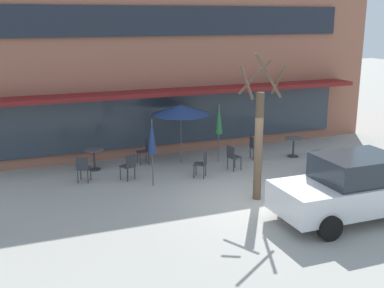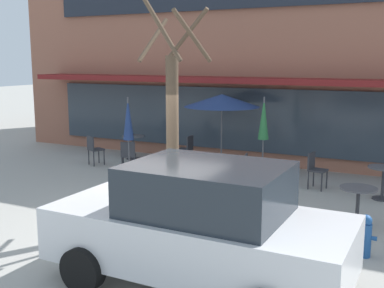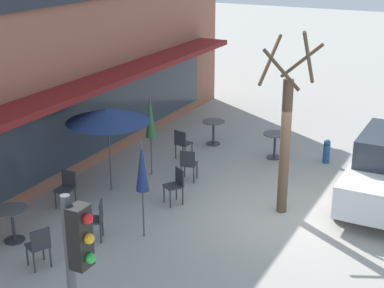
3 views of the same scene
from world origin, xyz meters
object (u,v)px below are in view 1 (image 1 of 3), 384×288
at_px(cafe_table_near_wall, 94,156).
at_px(cafe_chair_4, 83,167).
at_px(patio_umbrella_cream_folded, 152,137).
at_px(cafe_chair_2, 202,163).
at_px(cafe_chair_3, 145,150).
at_px(fire_hydrant, 356,175).
at_px(street_tree, 259,137).
at_px(cafe_chair_1, 129,165).
at_px(cafe_chair_0, 254,146).
at_px(cafe_table_streetside, 294,144).
at_px(cafe_chair_5, 233,156).
at_px(parked_sedan, 352,188).
at_px(cafe_table_by_tree, 321,159).
at_px(patio_umbrella_corner_open, 219,120).
at_px(patio_umbrella_green_folded, 181,110).

height_order(cafe_table_near_wall, cafe_chair_4, cafe_chair_4).
relative_size(patio_umbrella_cream_folded, cafe_chair_2, 2.47).
bearing_deg(cafe_chair_3, fire_hydrant, -40.15).
bearing_deg(street_tree, cafe_chair_1, 135.43).
bearing_deg(cafe_chair_0, street_tree, -117.53).
distance_m(cafe_table_streetside, cafe_chair_4, 8.13).
distance_m(cafe_chair_5, parked_sedan, 5.13).
relative_size(cafe_table_by_tree, cafe_chair_4, 0.85).
bearing_deg(cafe_chair_2, cafe_chair_1, 164.95).
xyz_separation_m(patio_umbrella_corner_open, fire_hydrant, (3.07, -4.03, -1.27)).
relative_size(cafe_table_near_wall, parked_sedan, 0.18).
relative_size(patio_umbrella_corner_open, cafe_chair_5, 2.47).
bearing_deg(cafe_chair_5, cafe_table_by_tree, -28.28).
xyz_separation_m(patio_umbrella_corner_open, cafe_chair_0, (1.41, -0.20, -1.10)).
relative_size(cafe_table_by_tree, cafe_chair_3, 0.85).
xyz_separation_m(cafe_table_near_wall, cafe_chair_0, (5.95, -0.94, 0.01)).
relative_size(patio_umbrella_corner_open, cafe_chair_3, 2.47).
bearing_deg(cafe_chair_0, cafe_chair_2, -154.95).
relative_size(cafe_chair_2, fire_hydrant, 1.26).
distance_m(cafe_chair_3, fire_hydrant, 7.47).
distance_m(patio_umbrella_green_folded, cafe_chair_3, 2.01).
height_order(cafe_chair_0, street_tree, street_tree).
bearing_deg(cafe_chair_4, cafe_table_streetside, 0.33).
height_order(cafe_table_near_wall, cafe_chair_1, cafe_chair_1).
distance_m(cafe_table_by_tree, cafe_chair_2, 4.18).
xyz_separation_m(cafe_table_streetside, patio_umbrella_cream_folded, (-6.09, -1.18, 1.11)).
xyz_separation_m(cafe_chair_0, cafe_chair_1, (-5.08, -0.62, 0.00)).
height_order(patio_umbrella_cream_folded, cafe_chair_2, patio_umbrella_cream_folded).
height_order(patio_umbrella_cream_folded, patio_umbrella_corner_open, same).
bearing_deg(cafe_table_by_tree, cafe_chair_4, 165.31).
distance_m(cafe_chair_0, parked_sedan, 5.94).
bearing_deg(cafe_chair_3, street_tree, -65.77).
distance_m(patio_umbrella_corner_open, cafe_chair_4, 5.26).
xyz_separation_m(cafe_chair_0, parked_sedan, (-0.30, -5.92, 0.35)).
distance_m(cafe_table_streetside, patio_umbrella_cream_folded, 6.30).
relative_size(cafe_chair_0, street_tree, 0.20).
xyz_separation_m(patio_umbrella_cream_folded, street_tree, (2.56, -2.28, 0.29)).
xyz_separation_m(cafe_table_streetside, cafe_chair_2, (-4.29, -1.01, 0.01)).
height_order(cafe_table_streetside, cafe_chair_1, cafe_chair_1).
xyz_separation_m(patio_umbrella_green_folded, patio_umbrella_corner_open, (1.35, -0.41, -0.39)).
bearing_deg(cafe_chair_3, patio_umbrella_cream_folded, -100.30).
bearing_deg(cafe_chair_0, cafe_chair_3, 166.26).
bearing_deg(parked_sedan, cafe_table_near_wall, 129.47).
xyz_separation_m(cafe_table_streetside, cafe_chair_0, (-1.59, 0.25, 0.01)).
distance_m(cafe_table_streetside, cafe_chair_5, 3.03).
bearing_deg(fire_hydrant, cafe_chair_4, 156.71).
bearing_deg(patio_umbrella_green_folded, cafe_table_streetside, -11.19).
bearing_deg(parked_sedan, cafe_chair_4, 137.98).
distance_m(patio_umbrella_green_folded, cafe_chair_1, 3.02).
height_order(cafe_table_streetside, cafe_table_by_tree, same).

